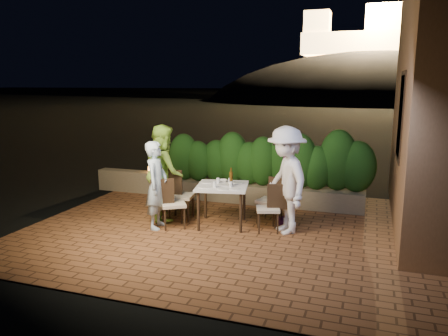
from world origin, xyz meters
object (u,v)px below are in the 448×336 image
at_px(beer_bottle, 231,177).
at_px(chair_right_back, 270,200).
at_px(chair_right_front, 268,208).
at_px(diner_purple, 288,183).
at_px(diner_green, 164,172).
at_px(bowl, 223,181).
at_px(chair_left_front, 173,203).
at_px(dining_table, 222,205).
at_px(parapet_lamp, 150,169).
at_px(diner_white, 286,180).
at_px(diner_blue, 157,185).
at_px(chair_left_back, 181,195).

bearing_deg(beer_bottle, chair_right_back, 30.00).
relative_size(chair_right_front, chair_right_back, 0.96).
height_order(chair_right_front, diner_purple, diner_purple).
bearing_deg(diner_green, bowl, -112.36).
distance_m(chair_left_front, diner_purple, 2.13).
xyz_separation_m(dining_table, chair_right_back, (0.79, 0.41, 0.07)).
xyz_separation_m(beer_bottle, chair_right_back, (0.63, 0.37, -0.47)).
xyz_separation_m(chair_right_front, chair_right_back, (-0.08, 0.48, 0.02)).
height_order(dining_table, parapet_lamp, dining_table).
xyz_separation_m(diner_green, diner_white, (2.35, -0.07, 0.02)).
relative_size(beer_bottle, parapet_lamp, 2.32).
distance_m(diner_blue, parapet_lamp, 2.59).
distance_m(diner_white, parapet_lamp, 3.96).
xyz_separation_m(chair_left_front, chair_right_back, (1.58, 0.81, -0.01)).
bearing_deg(chair_right_front, parapet_lamp, -46.27).
height_order(diner_white, parapet_lamp, diner_white).
distance_m(chair_left_back, diner_white, 2.07).
height_order(beer_bottle, chair_left_front, beer_bottle).
bearing_deg(diner_green, diner_blue, 159.58).
distance_m(chair_left_front, chair_right_back, 1.78).
relative_size(bowl, chair_right_front, 0.19).
bearing_deg(chair_right_back, diner_blue, 39.57).
distance_m(dining_table, parapet_lamp, 2.94).
bearing_deg(diner_white, beer_bottle, -128.10).
xyz_separation_m(dining_table, chair_left_back, (-0.86, 0.10, 0.10)).
relative_size(beer_bottle, diner_green, 0.18).
height_order(bowl, chair_right_back, chair_right_back).
distance_m(diner_white, diner_purple, 0.55).
xyz_separation_m(bowl, diner_blue, (-0.97, -0.79, 0.02)).
height_order(chair_left_back, diner_purple, diner_purple).
relative_size(chair_left_front, chair_right_back, 1.02).
distance_m(diner_blue, diner_white, 2.28).
bearing_deg(diner_white, dining_table, -125.48).
distance_m(chair_left_front, diner_green, 0.76).
xyz_separation_m(beer_bottle, chair_right_front, (0.71, -0.11, -0.49)).
xyz_separation_m(bowl, diner_purple, (1.20, 0.23, -0.01)).
xyz_separation_m(bowl, chair_right_back, (0.87, 0.13, -0.33)).
bearing_deg(chair_right_front, chair_left_front, -6.30).
xyz_separation_m(beer_bottle, chair_left_back, (-1.01, 0.05, -0.44)).
xyz_separation_m(bowl, parapet_lamp, (-2.30, 1.43, -0.20)).
xyz_separation_m(diner_blue, diner_purple, (2.17, 1.02, -0.03)).
bearing_deg(beer_bottle, chair_left_back, 177.01).
bearing_deg(diner_white, chair_left_back, -127.95).
relative_size(bowl, chair_left_front, 0.18).
height_order(beer_bottle, chair_left_back, beer_bottle).
distance_m(chair_left_back, parapet_lamp, 2.22).
bearing_deg(chair_right_back, chair_left_front, 40.25).
distance_m(beer_bottle, parapet_lamp, 3.06).
relative_size(beer_bottle, bowl, 2.01).
relative_size(chair_right_back, diner_blue, 0.56).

